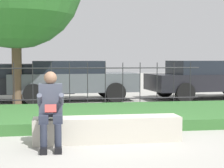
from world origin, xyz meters
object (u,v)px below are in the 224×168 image
Objects in this scene: stone_bench at (107,131)px; car_parked_center at (72,79)px; person_seated_reader at (51,107)px; car_parked_right at (208,78)px; car_parked_left at (4,81)px.

car_parked_center is at bearing 92.73° from stone_bench.
car_parked_right is at bearing 49.86° from person_seated_reader.
person_seated_reader reaches higher than stone_bench.
car_parked_right reaches higher than car_parked_center.
stone_bench is 6.46m from car_parked_center.
stone_bench is at bearing -90.40° from car_parked_center.
person_seated_reader is at bearing -135.10° from car_parked_right.
car_parked_left is (-7.13, 0.26, -0.06)m from car_parked_right.
stone_bench is at bearing -68.66° from car_parked_left.
stone_bench is 0.56× the size of car_parked_right.
car_parked_right is 1.00× the size of car_parked_left.
car_parked_left reaches higher than stone_bench.
car_parked_center reaches higher than stone_bench.
stone_bench is 1.11m from person_seated_reader.
car_parked_left is (-1.59, 6.83, 0.01)m from person_seated_reader.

